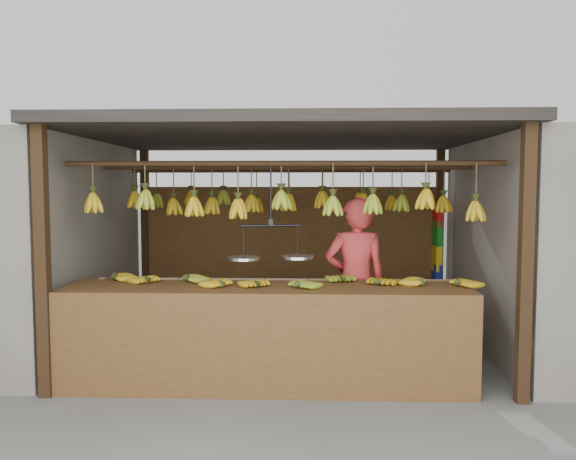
{
  "coord_description": "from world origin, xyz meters",
  "views": [
    {
      "loc": [
        0.22,
        -6.1,
        1.76
      ],
      "look_at": [
        0.0,
        0.3,
        1.3
      ],
      "focal_mm": 35.0,
      "sensor_mm": 36.0,
      "label": 1
    }
  ],
  "objects": [
    {
      "name": "stall",
      "position": [
        0.0,
        0.33,
        1.97
      ],
      "size": [
        4.3,
        3.3,
        2.4
      ],
      "color": "black",
      "rests_on": "ground"
    },
    {
      "name": "ground",
      "position": [
        0.0,
        0.0,
        0.0
      ],
      "size": [
        80.0,
        80.0,
        0.0
      ],
      "primitive_type": "plane",
      "color": "#5B5B57"
    },
    {
      "name": "hanging_bananas",
      "position": [
        0.01,
        0.0,
        1.62
      ],
      "size": [
        3.65,
        2.26,
        0.39
      ],
      "color": "gold",
      "rests_on": "ground"
    },
    {
      "name": "balance_scale",
      "position": [
        -0.11,
        -1.0,
        1.18
      ],
      "size": [
        0.78,
        0.4,
        0.88
      ],
      "color": "black",
      "rests_on": "ground"
    },
    {
      "name": "bag_bundles",
      "position": [
        1.94,
        1.35,
        1.02
      ],
      "size": [
        0.08,
        0.26,
        1.17
      ],
      "color": "red",
      "rests_on": "ground"
    },
    {
      "name": "vendor",
      "position": [
        0.7,
        -0.6,
        0.84
      ],
      "size": [
        0.65,
        0.46,
        1.69
      ],
      "primitive_type": "imported",
      "rotation": [
        0.0,
        0.0,
        3.24
      ],
      "color": "#BF3333",
      "rests_on": "ground"
    },
    {
      "name": "counter",
      "position": [
        -0.13,
        -1.23,
        0.71
      ],
      "size": [
        3.66,
        0.82,
        0.96
      ],
      "color": "brown",
      "rests_on": "ground"
    }
  ]
}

